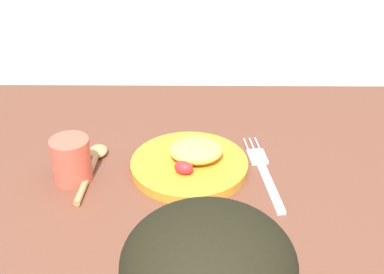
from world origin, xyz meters
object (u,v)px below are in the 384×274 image
at_px(fork, 266,172).
at_px(drinking_cup, 74,160).
at_px(plate, 194,162).
at_px(spoon, 95,163).

height_order(fork, drinking_cup, drinking_cup).
height_order(plate, spoon, plate).
bearing_deg(spoon, drinking_cup, 148.75).
xyz_separation_m(plate, fork, (0.13, -0.01, -0.01)).
xyz_separation_m(fork, spoon, (-0.30, 0.02, 0.00)).
bearing_deg(fork, drinking_cup, 85.24).
bearing_deg(plate, fork, -6.29).
xyz_separation_m(fork, drinking_cup, (-0.33, -0.02, 0.04)).
bearing_deg(spoon, fork, -90.47).
xyz_separation_m(plate, drinking_cup, (-0.20, -0.03, 0.02)).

